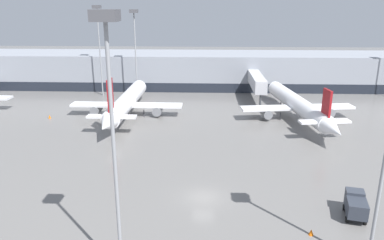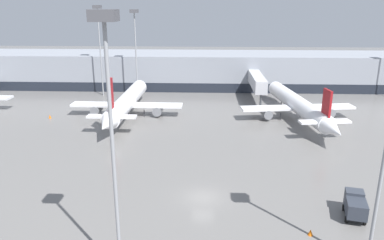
# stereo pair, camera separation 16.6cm
# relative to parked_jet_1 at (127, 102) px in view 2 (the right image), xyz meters

# --- Properties ---
(ground_plane) EXTENTS (320.00, 320.00, 0.00)m
(ground_plane) POSITION_rel_parked_jet_1_xyz_m (15.84, -32.97, -2.79)
(ground_plane) COLOR slate
(terminal_building) EXTENTS (160.00, 31.43, 9.00)m
(terminal_building) POSITION_rel_parked_jet_1_xyz_m (15.90, 28.94, 1.70)
(terminal_building) COLOR gray
(terminal_building) RESTS_ON ground_plane
(parked_jet_1) EXTENTS (22.49, 34.88, 9.75)m
(parked_jet_1) POSITION_rel_parked_jet_1_xyz_m (0.00, 0.00, 0.00)
(parked_jet_1) COLOR white
(parked_jet_1) RESTS_ON ground_plane
(parked_jet_2) EXTENTS (22.57, 36.31, 8.58)m
(parked_jet_2) POSITION_rel_parked_jet_1_xyz_m (34.00, -0.67, 0.01)
(parked_jet_2) COLOR white
(parked_jet_2) RESTS_ON ground_plane
(service_truck_1) EXTENTS (2.71, 4.19, 2.56)m
(service_truck_1) POSITION_rel_parked_jet_1_xyz_m (31.98, -36.56, -1.30)
(service_truck_1) COLOR #2D333D
(service_truck_1) RESTS_ON ground_plane
(traffic_cone_0) EXTENTS (0.52, 0.52, 0.73)m
(traffic_cone_0) POSITION_rel_parked_jet_1_xyz_m (-14.92, -2.59, -2.43)
(traffic_cone_0) COLOR orange
(traffic_cone_0) RESTS_ON ground_plane
(traffic_cone_2) EXTENTS (0.51, 0.51, 0.62)m
(traffic_cone_2) POSITION_rel_parked_jet_1_xyz_m (26.53, -40.02, -2.49)
(traffic_cone_2) COLOR orange
(traffic_cone_2) RESTS_ON ground_plane
(apron_light_mast_0) EXTENTS (1.80, 1.80, 20.50)m
(apron_light_mast_0) POSITION_rel_parked_jet_1_xyz_m (-0.74, 15.98, 13.14)
(apron_light_mast_0) COLOR gray
(apron_light_mast_0) RESTS_ON ground_plane
(apron_light_mast_3) EXTENTS (1.80, 1.80, 21.41)m
(apron_light_mast_3) POSITION_rel_parked_jet_1_xyz_m (9.14, -46.19, 13.75)
(apron_light_mast_3) COLOR gray
(apron_light_mast_3) RESTS_ON ground_plane
(apron_light_mast_5) EXTENTS (1.80, 1.80, 21.42)m
(apron_light_mast_5) POSITION_rel_parked_jet_1_xyz_m (-9.62, 17.37, 13.76)
(apron_light_mast_5) COLOR gray
(apron_light_mast_5) RESTS_ON ground_plane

